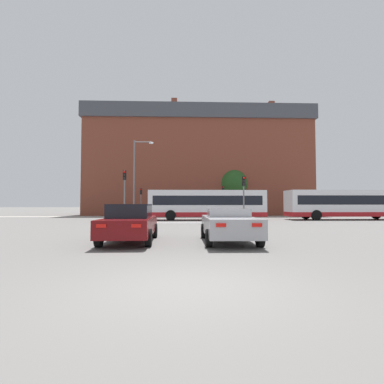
{
  "coord_description": "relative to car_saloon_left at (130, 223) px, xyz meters",
  "views": [
    {
      "loc": [
        -0.13,
        -5.49,
        1.48
      ],
      "look_at": [
        0.86,
        21.68,
        2.67
      ],
      "focal_mm": 28.0,
      "sensor_mm": 36.0,
      "label": 1
    }
  ],
  "objects": [
    {
      "name": "ground_plane",
      "position": [
        2.18,
        -6.7,
        -0.77
      ],
      "size": [
        400.0,
        400.0,
        0.0
      ],
      "primitive_type": "plane",
      "color": "#605E5B"
    },
    {
      "name": "stop_line_strip",
      "position": [
        2.18,
        12.78,
        -0.77
      ],
      "size": [
        7.72,
        0.3,
        0.01
      ],
      "primitive_type": "cube",
      "color": "silver",
      "rests_on": "ground_plane"
    },
    {
      "name": "far_pavement",
      "position": [
        2.18,
        26.32,
        -0.77
      ],
      "size": [
        68.57,
        2.5,
        0.01
      ],
      "primitive_type": "cube",
      "color": "#A09B91",
      "rests_on": "ground_plane"
    },
    {
      "name": "brick_civic_building",
      "position": [
        4.68,
        36.59,
        7.22
      ],
      "size": [
        33.42,
        15.59,
        18.12
      ],
      "color": "brown",
      "rests_on": "ground_plane"
    },
    {
      "name": "car_saloon_left",
      "position": [
        0.0,
        0.0,
        0.0
      ],
      "size": [
        2.01,
        4.87,
        1.52
      ],
      "rotation": [
        0.0,
        0.0,
        0.01
      ],
      "color": "#600C0F",
      "rests_on": "ground_plane"
    },
    {
      "name": "car_roadster_right",
      "position": [
        3.95,
        -0.22,
        -0.07
      ],
      "size": [
        2.07,
        4.75,
        1.33
      ],
      "rotation": [
        0.0,
        0.0,
        -0.01
      ],
      "color": "#9E9EA3",
      "rests_on": "ground_plane"
    },
    {
      "name": "bus_crossing_lead",
      "position": [
        4.61,
        17.5,
        0.8
      ],
      "size": [
        11.46,
        2.63,
        2.93
      ],
      "rotation": [
        0.0,
        0.0,
        -1.57
      ],
      "color": "silver",
      "rests_on": "ground_plane"
    },
    {
      "name": "bus_crossing_trailing",
      "position": [
        18.94,
        17.61,
        0.82
      ],
      "size": [
        12.25,
        2.75,
        2.97
      ],
      "rotation": [
        0.0,
        0.0,
        -1.57
      ],
      "color": "silver",
      "rests_on": "ground_plane"
    },
    {
      "name": "traffic_light_near_left",
      "position": [
        -2.74,
        13.24,
        2.18
      ],
      "size": [
        0.26,
        0.31,
        4.41
      ],
      "color": "slate",
      "rests_on": "ground_plane"
    },
    {
      "name": "traffic_light_far_left",
      "position": [
        -3.04,
        25.95,
        1.69
      ],
      "size": [
        0.26,
        0.31,
        3.62
      ],
      "color": "slate",
      "rests_on": "ground_plane"
    },
    {
      "name": "traffic_light_far_right",
      "position": [
        7.39,
        25.59,
        1.86
      ],
      "size": [
        0.26,
        0.31,
        3.89
      ],
      "color": "slate",
      "rests_on": "ground_plane"
    },
    {
      "name": "traffic_light_near_right",
      "position": [
        7.35,
        12.88,
        1.87
      ],
      "size": [
        0.26,
        0.31,
        3.91
      ],
      "color": "slate",
      "rests_on": "ground_plane"
    },
    {
      "name": "street_lamp_junction",
      "position": [
        -2.45,
        18.43,
        4.1
      ],
      "size": [
        2.06,
        0.36,
        8.11
      ],
      "color": "slate",
      "rests_on": "ground_plane"
    },
    {
      "name": "pedestrian_waiting",
      "position": [
        5.04,
        26.37,
        0.25
      ],
      "size": [
        0.46,
        0.37,
        1.74
      ],
      "rotation": [
        0.0,
        0.0,
        5.85
      ],
      "color": "black",
      "rests_on": "ground_plane"
    },
    {
      "name": "pedestrian_walking_east",
      "position": [
        4.03,
        26.44,
        0.27
      ],
      "size": [
        0.41,
        0.45,
        1.76
      ],
      "rotation": [
        0.0,
        0.0,
        0.94
      ],
      "color": "black",
      "rests_on": "ground_plane"
    },
    {
      "name": "tree_by_building",
      "position": [
        9.48,
        30.06,
        3.65
      ],
      "size": [
        4.18,
        4.18,
        6.64
      ],
      "color": "#4C3823",
      "rests_on": "ground_plane"
    }
  ]
}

